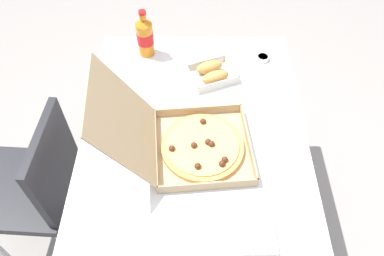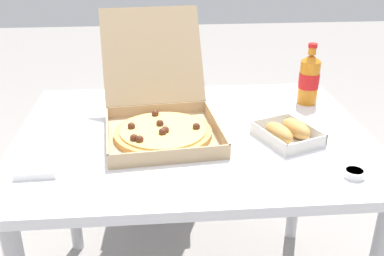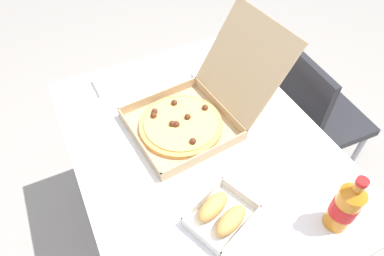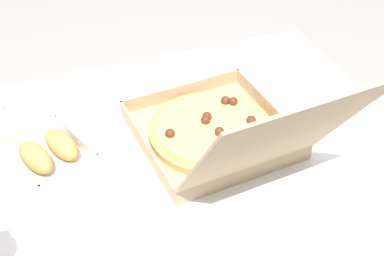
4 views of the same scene
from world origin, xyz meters
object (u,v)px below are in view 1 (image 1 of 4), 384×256
Objects in this scene: paper_menu at (141,82)px; bread_side_box at (212,73)px; chair at (36,184)px; pizza_box_open at (189,143)px; dipping_sauce_cup at (262,58)px; cola_bottle at (145,36)px; napkin_pile at (258,238)px.

bread_side_box is at bearing -71.48° from paper_menu.
chair is 0.71m from pizza_box_open.
pizza_box_open reaches higher than dipping_sauce_cup.
chair reaches higher than bread_side_box.
dipping_sauce_cup is at bearing -63.20° from bread_side_box.
bread_side_box is 0.34m from cola_bottle.
pizza_box_open is at bearing 32.82° from napkin_pile.
napkin_pile is at bearing 172.87° from dipping_sauce_cup.
cola_bottle is 1.07× the size of paper_menu.
cola_bottle is 2.04× the size of napkin_pile.
paper_menu is at bearing 96.16° from bread_side_box.
bread_side_box is at bearing -62.16° from chair.
dipping_sauce_cup reaches higher than paper_menu.
napkin_pile is at bearing -170.13° from bread_side_box.
bread_side_box is 2.11× the size of napkin_pile.
bread_side_box is at bearing -117.99° from cola_bottle.
chair reaches higher than paper_menu.
cola_bottle is at bearing 9.88° from paper_menu.
chair is 0.79m from cola_bottle.
pizza_box_open is 5.07× the size of napkin_pile.
cola_bottle is (0.16, 0.30, 0.07)m from bread_side_box.
chair is 0.88m from bread_side_box.
pizza_box_open is at bearing -136.72° from paper_menu.
paper_menu is at bearing 31.86° from napkin_pile.
napkin_pile is at bearing -135.78° from paper_menu.
pizza_box_open reaches higher than cola_bottle.
paper_menu is at bearing 105.62° from dipping_sauce_cup.
chair is at bearing 117.84° from bread_side_box.
chair reaches higher than dipping_sauce_cup.
chair is 7.55× the size of napkin_pile.
cola_bottle is at bearing 20.54° from pizza_box_open.
dipping_sauce_cup is (0.84, -0.11, 0.00)m from napkin_pile.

